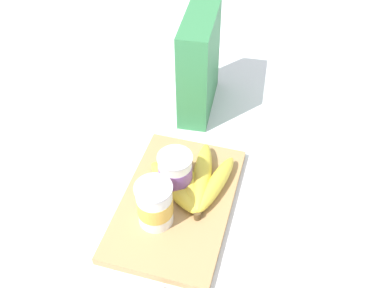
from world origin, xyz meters
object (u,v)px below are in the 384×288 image
Objects in this scene: cutting_board at (177,202)px; banana_bunch at (194,181)px; cereal_box at (199,64)px; yogurt_cup_front at (155,204)px; yogurt_cup_back at (175,173)px.

cutting_board is 0.06m from banana_bunch.
cutting_board is at bearing -177.56° from cereal_box.
cereal_box is (0.32, 0.04, 0.11)m from cutting_board.
cereal_box is 2.53× the size of yogurt_cup_front.
yogurt_cup_front is at bearing 171.16° from yogurt_cup_back.
cereal_box is 1.24× the size of banana_bunch.
yogurt_cup_front is (-0.37, -0.02, -0.06)m from cereal_box.
yogurt_cup_back is (0.03, 0.01, 0.05)m from cutting_board.
cereal_box is at bearing 13.24° from banana_bunch.
cereal_box is 0.38m from yogurt_cup_front.
cutting_board is 3.71× the size of yogurt_cup_back.
yogurt_cup_front reaches higher than banana_bunch.
cereal_box is at bearing 5.85° from yogurt_cup_back.
cereal_box reaches higher than yogurt_cup_front.
banana_bunch is at bearing -71.32° from yogurt_cup_back.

